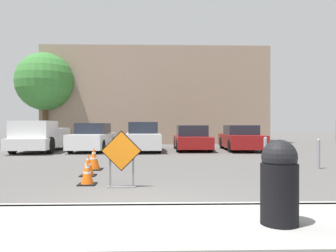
{
  "coord_description": "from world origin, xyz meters",
  "views": [
    {
      "loc": [
        0.33,
        -5.44,
        1.47
      ],
      "look_at": [
        0.75,
        9.99,
        1.37
      ],
      "focal_mm": 35.0,
      "sensor_mm": 36.0,
      "label": 1
    }
  ],
  "objects_px": {
    "parked_car_nearest": "(93,138)",
    "parked_car_second": "(143,138)",
    "trash_bin": "(279,181)",
    "traffic_cone_third": "(94,159)",
    "bollard_nearest": "(265,152)",
    "traffic_cone_nearest": "(87,173)",
    "traffic_cone_second": "(88,165)",
    "bollard_second": "(318,153)",
    "road_closed_sign": "(121,157)",
    "parked_car_fourth": "(241,139)",
    "pickup_truck": "(40,138)",
    "parked_car_third": "(192,139)"
  },
  "relations": [
    {
      "from": "traffic_cone_second",
      "to": "trash_bin",
      "type": "bearing_deg",
      "value": -54.23
    },
    {
      "from": "road_closed_sign",
      "to": "traffic_cone_third",
      "type": "distance_m",
      "value": 3.24
    },
    {
      "from": "traffic_cone_nearest",
      "to": "parked_car_nearest",
      "type": "height_order",
      "value": "parked_car_nearest"
    },
    {
      "from": "parked_car_nearest",
      "to": "parked_car_second",
      "type": "xyz_separation_m",
      "value": [
        2.73,
        -0.11,
        0.02
      ]
    },
    {
      "from": "traffic_cone_nearest",
      "to": "parked_car_second",
      "type": "height_order",
      "value": "parked_car_second"
    },
    {
      "from": "parked_car_second",
      "to": "trash_bin",
      "type": "bearing_deg",
      "value": 96.42
    },
    {
      "from": "road_closed_sign",
      "to": "pickup_truck",
      "type": "height_order",
      "value": "pickup_truck"
    },
    {
      "from": "parked_car_third",
      "to": "trash_bin",
      "type": "xyz_separation_m",
      "value": [
        -0.24,
        -13.93,
        0.07
      ]
    },
    {
      "from": "traffic_cone_third",
      "to": "parked_car_second",
      "type": "bearing_deg",
      "value": 80.71
    },
    {
      "from": "parked_car_second",
      "to": "road_closed_sign",
      "type": "bearing_deg",
      "value": 86.18
    },
    {
      "from": "traffic_cone_nearest",
      "to": "parked_car_fourth",
      "type": "relative_size",
      "value": 0.14
    },
    {
      "from": "road_closed_sign",
      "to": "traffic_cone_second",
      "type": "xyz_separation_m",
      "value": [
        -1.14,
        1.73,
        -0.4
      ]
    },
    {
      "from": "traffic_cone_second",
      "to": "pickup_truck",
      "type": "distance_m",
      "value": 9.29
    },
    {
      "from": "traffic_cone_nearest",
      "to": "parked_car_third",
      "type": "bearing_deg",
      "value": 70.81
    },
    {
      "from": "road_closed_sign",
      "to": "parked_car_third",
      "type": "distance_m",
      "value": 10.99
    },
    {
      "from": "parked_car_fourth",
      "to": "traffic_cone_nearest",
      "type": "bearing_deg",
      "value": 59.28
    },
    {
      "from": "pickup_truck",
      "to": "traffic_cone_third",
      "type": "bearing_deg",
      "value": 119.02
    },
    {
      "from": "parked_car_nearest",
      "to": "parked_car_second",
      "type": "distance_m",
      "value": 2.73
    },
    {
      "from": "trash_bin",
      "to": "bollard_nearest",
      "type": "height_order",
      "value": "trash_bin"
    },
    {
      "from": "traffic_cone_third",
      "to": "bollard_nearest",
      "type": "distance_m",
      "value": 5.57
    },
    {
      "from": "parked_car_nearest",
      "to": "bollard_second",
      "type": "height_order",
      "value": "parked_car_nearest"
    },
    {
      "from": "trash_bin",
      "to": "bollard_nearest",
      "type": "relative_size",
      "value": 1.08
    },
    {
      "from": "parked_car_second",
      "to": "traffic_cone_nearest",
      "type": "bearing_deg",
      "value": 81.19
    },
    {
      "from": "road_closed_sign",
      "to": "parked_car_nearest",
      "type": "distance_m",
      "value": 10.78
    },
    {
      "from": "traffic_cone_third",
      "to": "pickup_truck",
      "type": "xyz_separation_m",
      "value": [
        -4.24,
        6.97,
        0.39
      ]
    },
    {
      "from": "traffic_cone_nearest",
      "to": "traffic_cone_third",
      "type": "height_order",
      "value": "traffic_cone_third"
    },
    {
      "from": "traffic_cone_second",
      "to": "trash_bin",
      "type": "distance_m",
      "value": 6.18
    },
    {
      "from": "traffic_cone_second",
      "to": "parked_car_fourth",
      "type": "height_order",
      "value": "parked_car_fourth"
    },
    {
      "from": "trash_bin",
      "to": "parked_car_second",
      "type": "bearing_deg",
      "value": 100.38
    },
    {
      "from": "parked_car_second",
      "to": "bollard_second",
      "type": "height_order",
      "value": "parked_car_second"
    },
    {
      "from": "traffic_cone_nearest",
      "to": "traffic_cone_second",
      "type": "height_order",
      "value": "traffic_cone_second"
    },
    {
      "from": "road_closed_sign",
      "to": "bollard_second",
      "type": "xyz_separation_m",
      "value": [
        6.1,
        3.01,
        -0.2
      ]
    },
    {
      "from": "traffic_cone_second",
      "to": "parked_car_fourth",
      "type": "relative_size",
      "value": 0.15
    },
    {
      "from": "road_closed_sign",
      "to": "trash_bin",
      "type": "height_order",
      "value": "road_closed_sign"
    },
    {
      "from": "pickup_truck",
      "to": "trash_bin",
      "type": "relative_size",
      "value": 4.78
    },
    {
      "from": "traffic_cone_third",
      "to": "parked_car_nearest",
      "type": "relative_size",
      "value": 0.16
    },
    {
      "from": "pickup_truck",
      "to": "parked_car_third",
      "type": "xyz_separation_m",
      "value": [
        8.17,
        0.71,
        -0.1
      ]
    },
    {
      "from": "traffic_cone_third",
      "to": "parked_car_nearest",
      "type": "height_order",
      "value": "parked_car_nearest"
    },
    {
      "from": "traffic_cone_third",
      "to": "parked_car_third",
      "type": "distance_m",
      "value": 8.63
    },
    {
      "from": "parked_car_fourth",
      "to": "bollard_nearest",
      "type": "distance_m",
      "value": 7.55
    },
    {
      "from": "parked_car_third",
      "to": "parked_car_fourth",
      "type": "xyz_separation_m",
      "value": [
        2.73,
        -0.16,
        0.01
      ]
    },
    {
      "from": "trash_bin",
      "to": "traffic_cone_nearest",
      "type": "bearing_deg",
      "value": 132.38
    },
    {
      "from": "traffic_cone_second",
      "to": "parked_car_nearest",
      "type": "relative_size",
      "value": 0.14
    },
    {
      "from": "pickup_truck",
      "to": "bollard_nearest",
      "type": "xyz_separation_m",
      "value": [
        9.81,
        -6.92,
        -0.19
      ]
    },
    {
      "from": "pickup_truck",
      "to": "bollard_nearest",
      "type": "height_order",
      "value": "pickup_truck"
    },
    {
      "from": "bollard_nearest",
      "to": "road_closed_sign",
      "type": "bearing_deg",
      "value": -145.24
    },
    {
      "from": "bollard_nearest",
      "to": "bollard_second",
      "type": "distance_m",
      "value": 1.76
    },
    {
      "from": "road_closed_sign",
      "to": "traffic_cone_third",
      "type": "bearing_deg",
      "value": 112.4
    },
    {
      "from": "traffic_cone_third",
      "to": "bollard_second",
      "type": "xyz_separation_m",
      "value": [
        7.32,
        0.04,
        0.16
      ]
    },
    {
      "from": "road_closed_sign",
      "to": "parked_car_fourth",
      "type": "bearing_deg",
      "value": 62.61
    }
  ]
}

